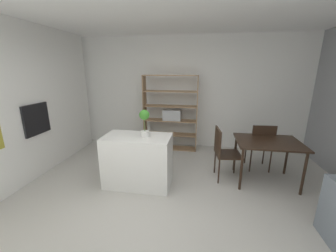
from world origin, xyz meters
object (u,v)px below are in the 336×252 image
at_px(built_in_oven, 36,119).
at_px(open_bookshelf, 170,115).
at_px(dining_chair_island_side, 223,149).
at_px(potted_plant_on_island, 144,120).
at_px(kitchen_island, 138,161).
at_px(dining_table, 268,146).
at_px(dining_chair_far, 261,143).

xyz_separation_m(built_in_oven, open_bookshelf, (2.21, 1.71, -0.21)).
bearing_deg(dining_chair_island_side, potted_plant_on_island, 100.87).
bearing_deg(potted_plant_on_island, kitchen_island, -172.98).
height_order(potted_plant_on_island, dining_table, potted_plant_on_island).
bearing_deg(dining_chair_island_side, dining_table, -96.01).
relative_size(built_in_oven, potted_plant_on_island, 1.27).
xyz_separation_m(potted_plant_on_island, dining_table, (2.08, 0.44, -0.48)).
bearing_deg(potted_plant_on_island, built_in_oven, 178.78).
relative_size(potted_plant_on_island, dining_chair_island_side, 0.47).
bearing_deg(built_in_oven, dining_chair_island_side, 6.45).
xyz_separation_m(potted_plant_on_island, dining_chair_far, (2.09, 0.87, -0.59)).
bearing_deg(built_in_oven, dining_table, 5.45).
bearing_deg(potted_plant_on_island, dining_chair_island_side, 17.81).
bearing_deg(open_bookshelf, built_in_oven, -142.26).
bearing_deg(dining_chair_island_side, open_bookshelf, 34.53).
xyz_separation_m(built_in_oven, dining_chair_far, (4.15, 0.83, -0.52)).
bearing_deg(dining_chair_far, dining_table, 85.97).
distance_m(open_bookshelf, dining_chair_far, 2.15).
distance_m(built_in_oven, dining_table, 4.18).
bearing_deg(kitchen_island, built_in_oven, 178.20).
distance_m(built_in_oven, open_bookshelf, 2.80).
relative_size(potted_plant_on_island, dining_table, 0.42).
height_order(open_bookshelf, dining_table, open_bookshelf).
bearing_deg(open_bookshelf, dining_chair_far, -24.56).
distance_m(dining_table, dining_chair_island_side, 0.77).
distance_m(kitchen_island, potted_plant_on_island, 0.73).
distance_m(potted_plant_on_island, dining_chair_far, 2.34).
xyz_separation_m(potted_plant_on_island, open_bookshelf, (0.15, 1.76, -0.28)).
xyz_separation_m(dining_chair_far, dining_chair_island_side, (-0.76, -0.44, 0.00)).
height_order(built_in_oven, dining_table, built_in_oven).
bearing_deg(dining_table, potted_plant_on_island, -168.11).
xyz_separation_m(dining_table, dining_chair_island_side, (-0.76, -0.01, -0.11)).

